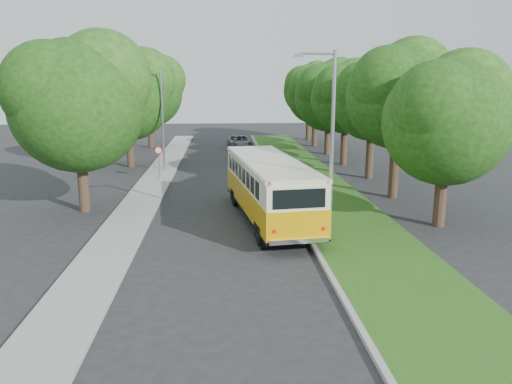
{
  "coord_description": "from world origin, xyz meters",
  "views": [
    {
      "loc": [
        -0.17,
        -22.35,
        6.81
      ],
      "look_at": [
        1.47,
        1.35,
        1.5
      ],
      "focal_mm": 35.0,
      "sensor_mm": 36.0,
      "label": 1
    }
  ],
  "objects": [
    {
      "name": "grass_verge",
      "position": [
        5.95,
        5.0,
        0.07
      ],
      "size": [
        4.5,
        70.0,
        0.13
      ],
      "primitive_type": "cube",
      "color": "#2B5416",
      "rests_on": "ground"
    },
    {
      "name": "vintage_bus",
      "position": [
        2.13,
        1.37,
        1.58
      ],
      "size": [
        4.06,
        10.89,
        3.16
      ],
      "primitive_type": null,
      "rotation": [
        0.0,
        0.0,
        0.13
      ],
      "color": "#E19F07",
      "rests_on": "ground"
    },
    {
      "name": "car_blue",
      "position": [
        1.82,
        19.33,
        0.65
      ],
      "size": [
        3.2,
        4.83,
        1.3
      ],
      "primitive_type": "imported",
      "rotation": [
        0.0,
        0.0,
        0.34
      ],
      "color": "navy",
      "rests_on": "ground"
    },
    {
      "name": "car_white",
      "position": [
        2.28,
        17.42,
        0.71
      ],
      "size": [
        1.67,
        4.36,
        1.42
      ],
      "primitive_type": "imported",
      "rotation": [
        0.0,
        0.0,
        -0.04
      ],
      "color": "silver",
      "rests_on": "ground"
    },
    {
      "name": "warning_sign",
      "position": [
        -4.5,
        11.98,
        1.71
      ],
      "size": [
        0.56,
        0.1,
        2.5
      ],
      "color": "gray",
      "rests_on": "ground"
    },
    {
      "name": "treeline",
      "position": [
        3.15,
        17.99,
        5.93
      ],
      "size": [
        24.27,
        41.91,
        9.46
      ],
      "color": "#332319",
      "rests_on": "ground"
    },
    {
      "name": "lamppost_far",
      "position": [
        -4.7,
        16.0,
        4.12
      ],
      "size": [
        1.71,
        0.16,
        7.5
      ],
      "color": "gray",
      "rests_on": "ground"
    },
    {
      "name": "car_silver",
      "position": [
        2.89,
        7.3,
        0.62
      ],
      "size": [
        1.89,
        3.79,
        1.24
      ],
      "primitive_type": "imported",
      "rotation": [
        0.0,
        0.0,
        0.12
      ],
      "color": "silver",
      "rests_on": "ground"
    },
    {
      "name": "ground",
      "position": [
        0.0,
        0.0,
        0.0
      ],
      "size": [
        120.0,
        120.0,
        0.0
      ],
      "primitive_type": "plane",
      "color": "#242427",
      "rests_on": "ground"
    },
    {
      "name": "car_grey",
      "position": [
        1.7,
        28.59,
        0.67
      ],
      "size": [
        2.66,
        5.01,
        1.34
      ],
      "primitive_type": "imported",
      "rotation": [
        0.0,
        0.0,
        0.09
      ],
      "color": "#54565B",
      "rests_on": "ground"
    },
    {
      "name": "lamppost_near",
      "position": [
        4.21,
        -2.5,
        4.37
      ],
      "size": [
        1.71,
        0.16,
        8.0
      ],
      "color": "gray",
      "rests_on": "ground"
    },
    {
      "name": "sidewalk",
      "position": [
        -4.8,
        5.0,
        0.06
      ],
      "size": [
        2.2,
        70.0,
        0.12
      ],
      "primitive_type": "cube",
      "color": "gray",
      "rests_on": "ground"
    },
    {
      "name": "curb",
      "position": [
        3.6,
        5.0,
        0.07
      ],
      "size": [
        0.2,
        70.0,
        0.15
      ],
      "primitive_type": "cube",
      "color": "gray",
      "rests_on": "ground"
    }
  ]
}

